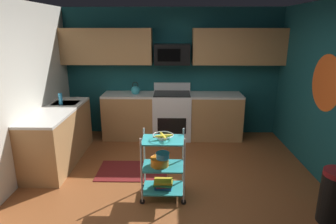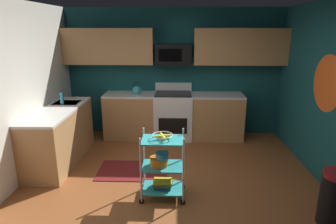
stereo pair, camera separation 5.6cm
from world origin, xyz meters
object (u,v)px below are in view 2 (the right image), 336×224
object	(u,v)px
mixing_bowl_small	(162,155)
dish_soap_bottle	(62,99)
kettle	(137,90)
fruit_bowl	(163,136)
oven_range	(173,115)
book_stack	(163,184)
mixing_bowl_large	(159,161)
trash_can	(335,198)
microwave	(173,54)
rolling_cart	(163,166)

from	to	relation	value
mixing_bowl_small	dish_soap_bottle	bearing A→B (deg)	142.28
kettle	fruit_bowl	bearing A→B (deg)	-74.18
oven_range	book_stack	world-z (taller)	oven_range
mixing_bowl_large	mixing_bowl_small	world-z (taller)	mixing_bowl_small
book_stack	dish_soap_bottle	size ratio (longest dim) A/B	1.33
book_stack	kettle	bearing A→B (deg)	105.82
fruit_bowl	trash_can	world-z (taller)	fruit_bowl
microwave	mixing_bowl_small	size ratio (longest dim) A/B	3.85
mixing_bowl_large	dish_soap_bottle	distance (m)	2.31
oven_range	microwave	distance (m)	1.23
fruit_bowl	mixing_bowl_large	xyz separation A→B (m)	(-0.05, -0.00, -0.36)
oven_range	fruit_bowl	size ratio (longest dim) A/B	4.04
rolling_cart	kettle	xyz separation A→B (m)	(-0.64, 2.25, 0.54)
mixing_bowl_large	rolling_cart	bearing A→B (deg)	-0.00
book_stack	oven_range	bearing A→B (deg)	87.49
microwave	trash_can	bearing A→B (deg)	-56.26
trash_can	oven_range	bearing A→B (deg)	124.72
dish_soap_bottle	oven_range	bearing A→B (deg)	24.15
mixing_bowl_large	kettle	distance (m)	2.37
microwave	oven_range	bearing A→B (deg)	-89.74
mixing_bowl_large	book_stack	distance (m)	0.33
fruit_bowl	mixing_bowl_small	world-z (taller)	fruit_bowl
dish_soap_bottle	trash_can	size ratio (longest dim) A/B	0.30
microwave	fruit_bowl	xyz separation A→B (m)	(-0.10, -2.35, -0.82)
fruit_bowl	dish_soap_bottle	xyz separation A→B (m)	(-1.83, 1.38, 0.14)
oven_range	kettle	size ratio (longest dim) A/B	4.17
microwave	kettle	size ratio (longest dim) A/B	2.65
mixing_bowl_small	book_stack	world-z (taller)	mixing_bowl_small
fruit_bowl	kettle	size ratio (longest dim) A/B	1.03
microwave	kettle	distance (m)	1.02
rolling_cart	fruit_bowl	bearing A→B (deg)	53.13
mixing_bowl_small	dish_soap_bottle	size ratio (longest dim) A/B	0.91
oven_range	microwave	bearing A→B (deg)	90.26
book_stack	dish_soap_bottle	world-z (taller)	dish_soap_bottle
mixing_bowl_small	trash_can	world-z (taller)	trash_can
mixing_bowl_large	microwave	bearing A→B (deg)	86.45
mixing_bowl_small	book_stack	distance (m)	0.43
mixing_bowl_small	kettle	bearing A→B (deg)	105.48
microwave	rolling_cart	xyz separation A→B (m)	(-0.10, -2.35, -1.25)
mixing_bowl_small	book_stack	bearing A→B (deg)	77.17
microwave	book_stack	bearing A→B (deg)	-92.39
rolling_cart	oven_range	bearing A→B (deg)	87.49
rolling_cart	dish_soap_bottle	xyz separation A→B (m)	(-1.83, 1.38, 0.57)
microwave	rolling_cart	size ratio (longest dim) A/B	0.77
rolling_cart	trash_can	distance (m)	2.07
mixing_bowl_large	kettle	size ratio (longest dim) A/B	0.95
book_stack	dish_soap_bottle	distance (m)	2.44
fruit_bowl	dish_soap_bottle	bearing A→B (deg)	142.94
book_stack	trash_can	size ratio (longest dim) A/B	0.40
kettle	trash_can	bearing A→B (deg)	-46.12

